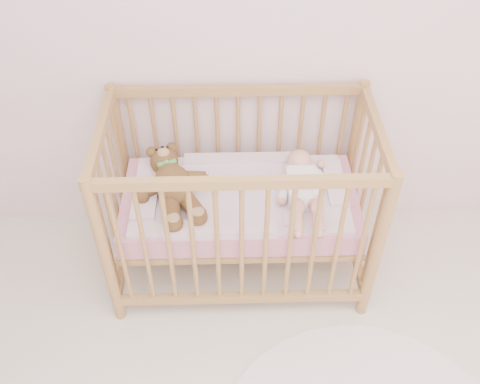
{
  "coord_description": "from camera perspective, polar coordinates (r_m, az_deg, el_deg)",
  "views": [
    {
      "loc": [
        -0.17,
        -0.39,
        2.48
      ],
      "look_at": [
        -0.12,
        1.55,
        0.62
      ],
      "focal_mm": 40.0,
      "sensor_mm": 36.0,
      "label": 1
    }
  ],
  "objects": [
    {
      "name": "blanket",
      "position": [
        2.76,
        -0.03,
        -0.18
      ],
      "size": [
        1.1,
        0.58,
        0.06
      ],
      "primitive_type": null,
      "color": "#D08FAA",
      "rests_on": "mattress"
    },
    {
      "name": "teddy_bear",
      "position": [
        2.7,
        -7.09,
        0.7
      ],
      "size": [
        0.58,
        0.69,
        0.16
      ],
      "primitive_type": null,
      "rotation": [
        0.0,
        0.0,
        0.31
      ],
      "color": "brown",
      "rests_on": "blanket"
    },
    {
      "name": "baby",
      "position": [
        2.72,
        6.69,
        0.78
      ],
      "size": [
        0.29,
        0.6,
        0.14
      ],
      "primitive_type": null,
      "rotation": [
        0.0,
        0.0,
        -0.01
      ],
      "color": "white",
      "rests_on": "blanket"
    },
    {
      "name": "wall_back",
      "position": [
        2.65,
        2.48,
        18.51
      ],
      "size": [
        4.0,
        0.02,
        2.7
      ],
      "primitive_type": "cube",
      "color": "silver",
      "rests_on": "floor"
    },
    {
      "name": "mattress",
      "position": [
        2.82,
        -0.02,
        -1.28
      ],
      "size": [
        1.22,
        0.62,
        0.13
      ],
      "primitive_type": "cube",
      "color": "pink",
      "rests_on": "crib"
    },
    {
      "name": "crib",
      "position": [
        2.81,
        -0.02,
        -1.07
      ],
      "size": [
        1.36,
        0.76,
        1.0
      ],
      "primitive_type": null,
      "color": "#AD8249",
      "rests_on": "floor"
    }
  ]
}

